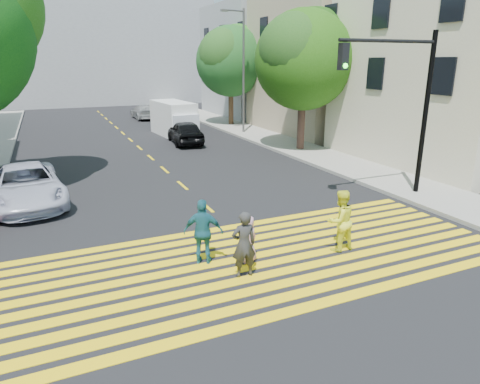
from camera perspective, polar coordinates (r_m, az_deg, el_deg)
ground at (r=10.71m, az=6.73°, el=-11.55°), size 120.00×120.00×0.00m
sidewalk_right at (r=27.12m, az=6.04°, el=6.34°), size 3.00×60.00×0.15m
crosswalk at (r=11.69m, az=3.51°, el=-8.84°), size 13.40×5.30×0.01m
lane_line at (r=31.32m, az=-14.90°, el=7.19°), size 0.12×34.40×0.01m
building_right_cream at (r=25.57m, az=28.10°, el=14.96°), size 10.00×10.00×10.00m
building_right_tan at (r=33.57m, az=12.79°, el=16.55°), size 10.00×10.00×10.00m
building_right_grey at (r=42.92m, az=3.66°, el=16.97°), size 10.00×10.00×10.00m
backdrop_block at (r=56.23m, az=-20.07°, el=17.08°), size 30.00×8.00×12.00m
tree_right_near at (r=25.13m, az=8.60°, el=17.65°), size 6.82×6.66×8.00m
tree_right_far at (r=35.12m, az=-1.20°, el=17.49°), size 7.15×7.15×7.89m
pedestrian_man at (r=10.46m, az=0.51°, el=-7.01°), size 0.65×0.45×1.69m
pedestrian_woman at (r=12.18m, az=13.20°, el=-3.73°), size 0.88×0.70×1.75m
pedestrian_child at (r=11.27m, az=1.03°, el=-6.28°), size 0.72×0.58×1.28m
pedestrian_extra at (r=11.14m, az=-4.91°, el=-5.33°), size 1.11×0.84×1.75m
white_sedan at (r=17.53m, az=-26.63°, el=0.77°), size 2.92×5.45×1.45m
dark_car_near at (r=27.70m, az=-7.31°, el=7.93°), size 2.18×4.52×1.49m
silver_car at (r=40.45m, az=-12.74°, el=10.38°), size 1.79×4.38×1.27m
dark_car_parked at (r=34.68m, az=-7.78°, el=9.61°), size 1.67×4.06×1.31m
white_van at (r=30.82m, az=-8.71°, el=9.50°), size 2.24×5.11×2.35m
traffic_signal at (r=16.89m, az=21.07°, el=12.20°), size 4.20×0.36×6.16m
street_lamp at (r=30.80m, az=0.20°, el=16.65°), size 1.90×0.57×8.45m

